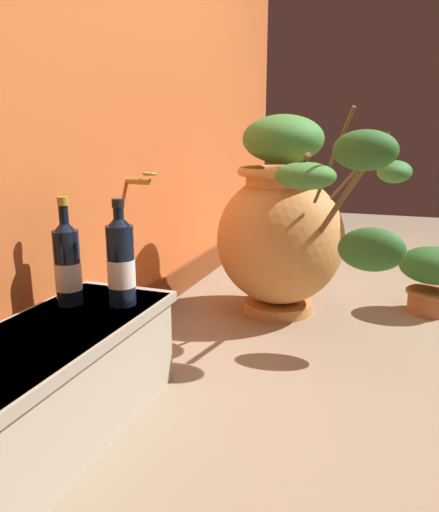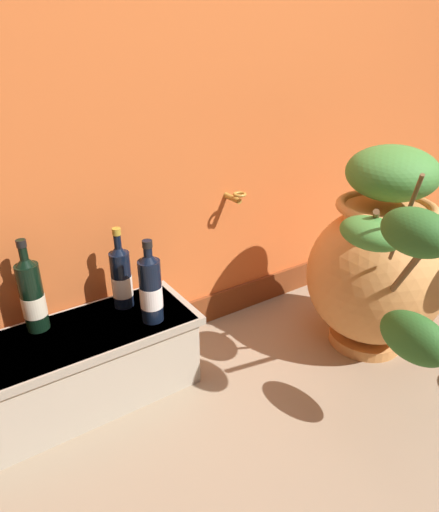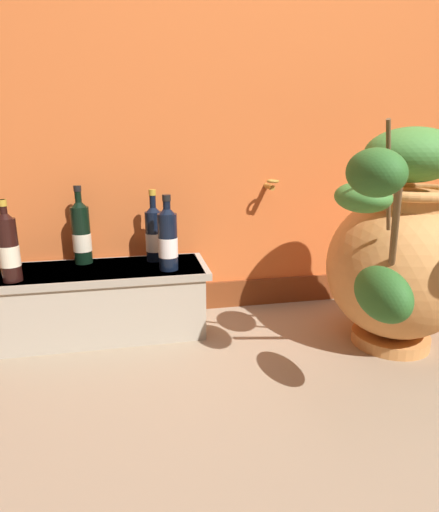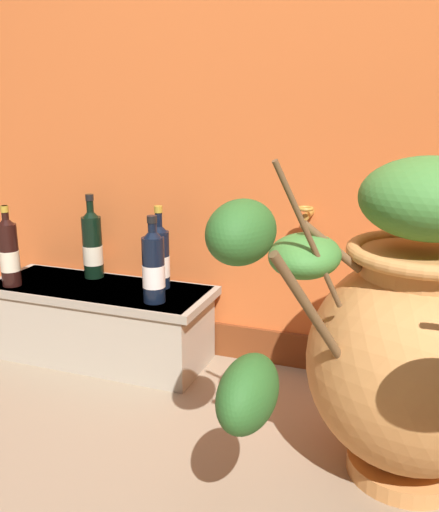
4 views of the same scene
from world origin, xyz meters
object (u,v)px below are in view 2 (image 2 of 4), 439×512
(terracotta_urn, at_px, (379,263))
(wine_bottle_left, at_px, (121,276))
(wine_bottle_right, at_px, (32,293))
(wine_bottle_middle, at_px, (151,287))

(terracotta_urn, xyz_separation_m, wine_bottle_left, (-0.90, 0.43, 0.02))
(wine_bottle_right, bearing_deg, wine_bottle_left, -4.81)
(wine_bottle_middle, height_order, wine_bottle_right, wine_bottle_right)
(wine_bottle_right, bearing_deg, terracotta_urn, -20.76)
(wine_bottle_left, xyz_separation_m, wine_bottle_right, (-0.31, 0.03, 0.01))
(terracotta_urn, bearing_deg, wine_bottle_middle, 161.50)
(wine_bottle_left, distance_m, wine_bottle_middle, 0.15)
(terracotta_urn, height_order, wine_bottle_middle, terracotta_urn)
(wine_bottle_left, relative_size, wine_bottle_middle, 1.02)
(terracotta_urn, height_order, wine_bottle_left, terracotta_urn)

